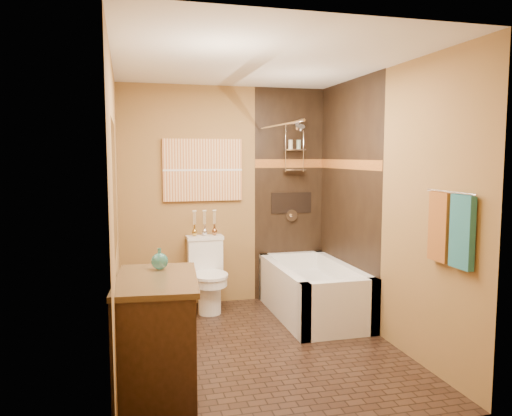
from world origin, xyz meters
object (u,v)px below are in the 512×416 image
object	(u,v)px
bathtub	(313,295)
vanity	(156,333)
sunset_painting	(203,170)
toilet	(208,274)

from	to	relation	value
bathtub	vanity	xyz separation A→B (m)	(-1.72, -1.31, 0.20)
sunset_painting	toilet	bearing A→B (deg)	-90.00
vanity	bathtub	bearing A→B (deg)	42.44
sunset_painting	bathtub	bearing A→B (deg)	-34.29
vanity	toilet	bearing A→B (deg)	74.70
bathtub	sunset_painting	bearing A→B (deg)	145.71
sunset_painting	vanity	world-z (taller)	sunset_painting
sunset_painting	toilet	size ratio (longest dim) A/B	1.11
toilet	vanity	xyz separation A→B (m)	(-0.66, -1.77, 0.01)
toilet	vanity	world-z (taller)	vanity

